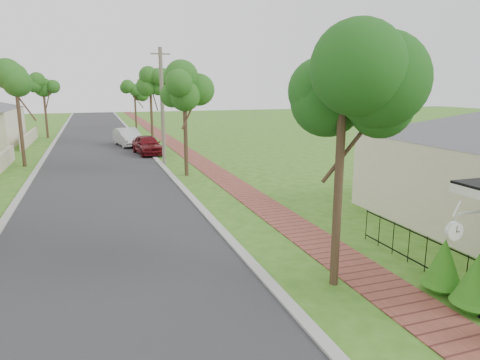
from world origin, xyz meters
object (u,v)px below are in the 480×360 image
near_tree (343,101)px  station_clock (456,230)px  parked_car_white (128,137)px  parked_car_red (148,145)px  utility_pole (162,106)px

near_tree → station_clock: (1.56, -2.10, -2.62)m
station_clock → parked_car_white: bearing=98.3°
near_tree → station_clock: size_ratio=5.83×
parked_car_red → utility_pole: utility_pole is taller
parked_car_white → near_tree: near_tree is taller
near_tree → utility_pole: bearing=94.0°
parked_car_white → near_tree: 28.38m
utility_pole → parked_car_red: bearing=96.4°
parked_car_red → utility_pole: bearing=-90.8°
utility_pole → station_clock: (2.86, -20.60, -1.73)m
parked_car_red → parked_car_white: size_ratio=0.92×
utility_pole → parked_car_white: bearing=99.0°
near_tree → parked_car_red: bearing=94.5°
parked_car_red → near_tree: near_tree is taller
parked_car_red → utility_pole: (0.50, -4.47, 2.98)m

